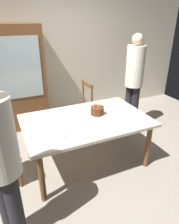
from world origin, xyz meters
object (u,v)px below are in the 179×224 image
(plate_far_side, at_px, (74,113))
(plate_near_celebrant, at_px, (58,135))
(dining_table, at_px, (86,124))
(birthday_cake, at_px, (97,111))
(person_celebrant, at_px, (0,159))
(china_cabinet, at_px, (14,80))
(person_guest, at_px, (134,78))
(plate_near_guest, at_px, (128,119))
(chair_spindle_back, at_px, (79,110))

(plate_far_side, bearing_deg, plate_near_celebrant, -128.04)
(dining_table, relative_size, birthday_cake, 6.09)
(person_celebrant, xyz_separation_m, china_cabinet, (0.36, 2.34, -0.00))
(plate_near_celebrant, bearing_deg, plate_far_side, 51.96)
(plate_near_celebrant, relative_size, person_guest, 0.13)
(plate_far_side, xyz_separation_m, person_guest, (1.31, 0.39, 0.28))
(dining_table, height_order, plate_near_celebrant, plate_near_celebrant)
(plate_near_guest, relative_size, person_guest, 0.13)
(plate_far_side, distance_m, china_cabinet, 1.49)
(birthday_cake, distance_m, person_guest, 1.20)
(dining_table, bearing_deg, plate_near_guest, -25.61)
(birthday_cake, relative_size, chair_spindle_back, 0.29)
(chair_spindle_back, distance_m, person_guest, 1.15)
(plate_near_guest, bearing_deg, chair_spindle_back, 104.01)
(plate_near_guest, bearing_deg, birthday_cake, 135.72)
(dining_table, bearing_deg, china_cabinet, 115.75)
(birthday_cake, distance_m, china_cabinet, 1.78)
(dining_table, xyz_separation_m, person_celebrant, (-1.11, -0.78, 0.31))
(plate_near_celebrant, xyz_separation_m, person_guest, (1.69, 0.88, 0.28))
(plate_far_side, height_order, person_guest, person_guest)
(dining_table, xyz_separation_m, chair_spindle_back, (0.23, 0.87, -0.19))
(plate_near_guest, height_order, person_guest, person_guest)
(plate_near_celebrant, bearing_deg, chair_spindle_back, 57.67)
(dining_table, bearing_deg, birthday_cake, 16.89)
(plate_near_celebrant, xyz_separation_m, plate_near_guest, (0.98, 0.00, 0.00))
(plate_far_side, bearing_deg, dining_table, -70.83)
(plate_near_celebrant, height_order, chair_spindle_back, chair_spindle_back)
(birthday_cake, relative_size, plate_near_guest, 1.27)
(chair_spindle_back, xyz_separation_m, person_guest, (0.99, -0.23, 0.55))
(plate_near_celebrant, xyz_separation_m, person_celebrant, (-0.64, -0.54, 0.23))
(dining_table, height_order, plate_far_side, plate_far_side)
(plate_near_guest, bearing_deg, dining_table, 154.39)
(plate_near_guest, relative_size, china_cabinet, 0.12)
(person_celebrant, bearing_deg, person_guest, 31.35)
(chair_spindle_back, xyz_separation_m, person_celebrant, (-1.34, -1.65, 0.49))
(chair_spindle_back, height_order, person_celebrant, person_celebrant)
(dining_table, bearing_deg, person_celebrant, -144.80)
(birthday_cake, bearing_deg, plate_near_celebrant, -155.41)
(plate_near_celebrant, xyz_separation_m, plate_far_side, (0.38, 0.49, 0.00))
(birthday_cake, xyz_separation_m, plate_near_guest, (0.31, -0.31, -0.05))
(china_cabinet, bearing_deg, plate_near_celebrant, -81.10)
(dining_table, height_order, person_guest, person_guest)
(birthday_cake, xyz_separation_m, plate_near_celebrant, (-0.67, -0.31, -0.05))
(person_guest, bearing_deg, china_cabinet, 154.99)
(plate_far_side, height_order, china_cabinet, china_cabinet)
(plate_far_side, xyz_separation_m, chair_spindle_back, (0.32, 0.62, -0.27))
(birthday_cake, xyz_separation_m, china_cabinet, (-0.95, 1.50, 0.17))
(plate_near_celebrant, relative_size, china_cabinet, 0.12)
(person_celebrant, distance_m, person_guest, 2.73)
(plate_near_guest, height_order, chair_spindle_back, chair_spindle_back)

